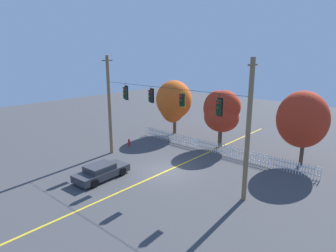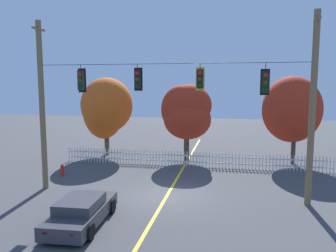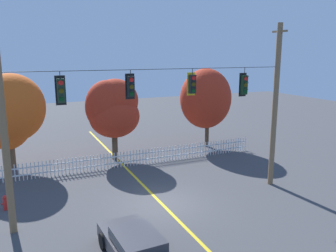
{
  "view_description": "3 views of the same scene",
  "coord_description": "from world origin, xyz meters",
  "px_view_note": "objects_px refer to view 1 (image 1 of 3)",
  "views": [
    {
      "loc": [
        14.56,
        -16.17,
        9.3
      ],
      "look_at": [
        0.39,
        -0.1,
        3.86
      ],
      "focal_mm": 31.24,
      "sensor_mm": 36.0,
      "label": 1
    },
    {
      "loc": [
        3.16,
        -16.34,
        5.71
      ],
      "look_at": [
        0.17,
        -0.61,
        3.71
      ],
      "focal_mm": 35.72,
      "sensor_mm": 36.0,
      "label": 2
    },
    {
      "loc": [
        -6.3,
        -14.99,
        7.44
      ],
      "look_at": [
        0.16,
        -0.4,
        4.08
      ],
      "focal_mm": 37.06,
      "sensor_mm": 36.0,
      "label": 3
    }
  ],
  "objects_px": {
    "traffic_signal_southbound_primary": "(182,100)",
    "parked_car": "(101,171)",
    "traffic_signal_northbound_secondary": "(219,107)",
    "autumn_maple_mid": "(221,111)",
    "autumn_maple_near_fence": "(174,100)",
    "autumn_oak_far_east": "(304,119)",
    "traffic_signal_eastbound_side": "(151,96)",
    "traffic_signal_westbound_side": "(125,93)",
    "fire_hydrant": "(129,143)"
  },
  "relations": [
    {
      "from": "traffic_signal_southbound_primary",
      "to": "fire_hydrant",
      "type": "height_order",
      "value": "traffic_signal_southbound_primary"
    },
    {
      "from": "traffic_signal_eastbound_side",
      "to": "traffic_signal_southbound_primary",
      "type": "bearing_deg",
      "value": -0.01
    },
    {
      "from": "traffic_signal_eastbound_side",
      "to": "traffic_signal_southbound_primary",
      "type": "xyz_separation_m",
      "value": [
        3.13,
        -0.0,
        0.0
      ]
    },
    {
      "from": "traffic_signal_eastbound_side",
      "to": "parked_car",
      "type": "height_order",
      "value": "traffic_signal_eastbound_side"
    },
    {
      "from": "autumn_maple_mid",
      "to": "parked_car",
      "type": "distance_m",
      "value": 13.22
    },
    {
      "from": "traffic_signal_westbound_side",
      "to": "autumn_oak_far_east",
      "type": "distance_m",
      "value": 14.92
    },
    {
      "from": "autumn_maple_near_fence",
      "to": "traffic_signal_eastbound_side",
      "type": "bearing_deg",
      "value": -59.59
    },
    {
      "from": "traffic_signal_eastbound_side",
      "to": "traffic_signal_westbound_side",
      "type": "bearing_deg",
      "value": 179.99
    },
    {
      "from": "autumn_maple_near_fence",
      "to": "autumn_oak_far_east",
      "type": "xyz_separation_m",
      "value": [
        14.3,
        -0.43,
        -0.04
      ]
    },
    {
      "from": "autumn_maple_mid",
      "to": "fire_hydrant",
      "type": "xyz_separation_m",
      "value": [
        -7.0,
        -5.98,
        -3.29
      ]
    },
    {
      "from": "traffic_signal_westbound_side",
      "to": "fire_hydrant",
      "type": "bearing_deg",
      "value": 136.92
    },
    {
      "from": "traffic_signal_northbound_secondary",
      "to": "parked_car",
      "type": "distance_m",
      "value": 10.0
    },
    {
      "from": "autumn_oak_far_east",
      "to": "fire_hydrant",
      "type": "xyz_separation_m",
      "value": [
        -14.7,
        -6.09,
        -3.6
      ]
    },
    {
      "from": "autumn_maple_mid",
      "to": "autumn_oak_far_east",
      "type": "bearing_deg",
      "value": 0.82
    },
    {
      "from": "autumn_maple_mid",
      "to": "parked_car",
      "type": "bearing_deg",
      "value": -101.58
    },
    {
      "from": "autumn_maple_near_fence",
      "to": "fire_hydrant",
      "type": "bearing_deg",
      "value": -93.55
    },
    {
      "from": "fire_hydrant",
      "to": "traffic_signal_northbound_secondary",
      "type": "bearing_deg",
      "value": -11.69
    },
    {
      "from": "autumn_maple_mid",
      "to": "parked_car",
      "type": "height_order",
      "value": "autumn_maple_mid"
    },
    {
      "from": "traffic_signal_southbound_primary",
      "to": "autumn_maple_near_fence",
      "type": "relative_size",
      "value": 0.21
    },
    {
      "from": "traffic_signal_southbound_primary",
      "to": "traffic_signal_northbound_secondary",
      "type": "distance_m",
      "value": 3.07
    },
    {
      "from": "traffic_signal_westbound_side",
      "to": "autumn_oak_far_east",
      "type": "xyz_separation_m",
      "value": [
        12.08,
        8.54,
        -1.95
      ]
    },
    {
      "from": "traffic_signal_northbound_secondary",
      "to": "fire_hydrant",
      "type": "height_order",
      "value": "traffic_signal_northbound_secondary"
    },
    {
      "from": "autumn_maple_mid",
      "to": "autumn_maple_near_fence",
      "type": "bearing_deg",
      "value": 175.3
    },
    {
      "from": "fire_hydrant",
      "to": "parked_car",
      "type": "bearing_deg",
      "value": -56.32
    },
    {
      "from": "traffic_signal_eastbound_side",
      "to": "traffic_signal_northbound_secondary",
      "type": "bearing_deg",
      "value": 0.0
    },
    {
      "from": "traffic_signal_eastbound_side",
      "to": "autumn_maple_mid",
      "type": "relative_size",
      "value": 0.23
    },
    {
      "from": "autumn_maple_mid",
      "to": "parked_car",
      "type": "xyz_separation_m",
      "value": [
        -2.58,
        -12.61,
        -3.05
      ]
    },
    {
      "from": "autumn_maple_mid",
      "to": "autumn_oak_far_east",
      "type": "height_order",
      "value": "autumn_oak_far_east"
    },
    {
      "from": "traffic_signal_northbound_secondary",
      "to": "autumn_maple_near_fence",
      "type": "relative_size",
      "value": 0.24
    },
    {
      "from": "traffic_signal_southbound_primary",
      "to": "autumn_maple_mid",
      "type": "distance_m",
      "value": 8.93
    },
    {
      "from": "parked_car",
      "to": "traffic_signal_southbound_primary",
      "type": "bearing_deg",
      "value": 43.58
    },
    {
      "from": "autumn_maple_mid",
      "to": "fire_hydrant",
      "type": "distance_m",
      "value": 9.77
    },
    {
      "from": "traffic_signal_westbound_side",
      "to": "autumn_oak_far_east",
      "type": "height_order",
      "value": "traffic_signal_westbound_side"
    },
    {
      "from": "traffic_signal_northbound_secondary",
      "to": "autumn_maple_mid",
      "type": "height_order",
      "value": "traffic_signal_northbound_secondary"
    },
    {
      "from": "traffic_signal_northbound_secondary",
      "to": "fire_hydrant",
      "type": "relative_size",
      "value": 2.04
    },
    {
      "from": "traffic_signal_southbound_primary",
      "to": "parked_car",
      "type": "height_order",
      "value": "traffic_signal_southbound_primary"
    },
    {
      "from": "traffic_signal_eastbound_side",
      "to": "autumn_maple_near_fence",
      "type": "bearing_deg",
      "value": 120.41
    },
    {
      "from": "autumn_maple_mid",
      "to": "autumn_oak_far_east",
      "type": "xyz_separation_m",
      "value": [
        7.7,
        0.11,
        0.32
      ]
    },
    {
      "from": "parked_car",
      "to": "traffic_signal_eastbound_side",
      "type": "bearing_deg",
      "value": 73.27
    },
    {
      "from": "parked_car",
      "to": "fire_hydrant",
      "type": "height_order",
      "value": "parked_car"
    },
    {
      "from": "traffic_signal_northbound_secondary",
      "to": "fire_hydrant",
      "type": "distance_m",
      "value": 13.29
    },
    {
      "from": "traffic_signal_northbound_secondary",
      "to": "parked_car",
      "type": "bearing_deg",
      "value": -150.73
    },
    {
      "from": "traffic_signal_northbound_secondary",
      "to": "autumn_oak_far_east",
      "type": "relative_size",
      "value": 0.24
    },
    {
      "from": "traffic_signal_westbound_side",
      "to": "traffic_signal_northbound_secondary",
      "type": "bearing_deg",
      "value": -0.0
    },
    {
      "from": "autumn_maple_mid",
      "to": "traffic_signal_southbound_primary",
      "type": "bearing_deg",
      "value": -77.93
    },
    {
      "from": "traffic_signal_southbound_primary",
      "to": "parked_car",
      "type": "xyz_separation_m",
      "value": [
        -4.39,
        -4.17,
        -5.36
      ]
    },
    {
      "from": "traffic_signal_westbound_side",
      "to": "traffic_signal_southbound_primary",
      "type": "relative_size",
      "value": 1.09
    },
    {
      "from": "traffic_signal_southbound_primary",
      "to": "traffic_signal_northbound_secondary",
      "type": "height_order",
      "value": "same"
    },
    {
      "from": "traffic_signal_eastbound_side",
      "to": "autumn_oak_far_east",
      "type": "relative_size",
      "value": 0.21
    },
    {
      "from": "traffic_signal_northbound_secondary",
      "to": "autumn_maple_mid",
      "type": "relative_size",
      "value": 0.27
    }
  ]
}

